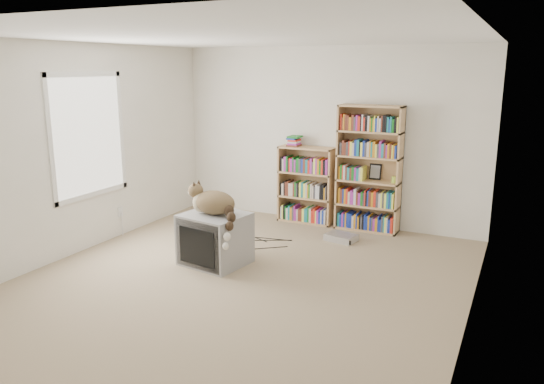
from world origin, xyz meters
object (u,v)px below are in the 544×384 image
at_px(bookcase_short, 307,187).
at_px(dvd_player, 341,237).
at_px(cat, 216,207).
at_px(bookcase_tall, 369,172).
at_px(crt_tv, 216,239).

xyz_separation_m(bookcase_short, dvd_player, (0.75, -0.63, -0.46)).
bearing_deg(cat, bookcase_tall, 60.63).
xyz_separation_m(crt_tv, bookcase_tall, (1.21, 2.04, 0.53)).
distance_m(cat, bookcase_tall, 2.40).
bearing_deg(bookcase_tall, cat, -118.87).
distance_m(bookcase_short, dvd_player, 1.09).
bearing_deg(crt_tv, dvd_player, 62.15).
xyz_separation_m(crt_tv, bookcase_short, (0.29, 2.04, 0.21)).
distance_m(crt_tv, cat, 0.40).
bearing_deg(cat, bookcase_short, 82.88).
relative_size(cat, bookcase_tall, 0.42).
relative_size(crt_tv, bookcase_short, 0.69).
relative_size(crt_tv, bookcase_tall, 0.44).
bearing_deg(bookcase_short, cat, -96.62).
bearing_deg(bookcase_short, crt_tv, -98.24).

